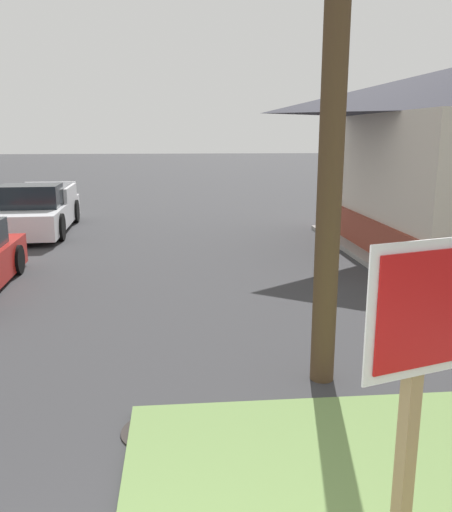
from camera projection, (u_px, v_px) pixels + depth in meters
name	position (u px, v px, depth m)	size (l,w,h in m)	color
stop_sign	(410.00, 427.00, 3.12)	(0.75, 0.37, 2.27)	#A3845B
manhole_cover	(156.00, 431.00, 5.29)	(0.70, 0.70, 0.02)	black
pickup_truck_white	(36.00, 212.00, 15.96)	(2.21, 5.34, 1.48)	silver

